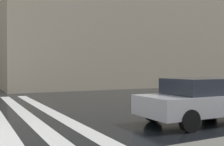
# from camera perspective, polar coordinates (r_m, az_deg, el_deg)

# --- Properties ---
(car_silver) EXTENTS (1.85, 4.10, 1.41)m
(car_silver) POSITION_cam_1_polar(r_m,az_deg,el_deg) (9.14, 18.32, -5.16)
(car_silver) COLOR #B7B7BC
(car_silver) RESTS_ON ground_plane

